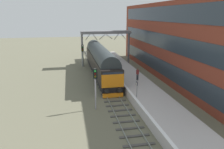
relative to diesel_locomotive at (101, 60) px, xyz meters
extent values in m
plane|color=#63614C|center=(0.00, -5.62, -2.49)|extent=(140.00, 140.00, 0.00)
cube|color=slate|center=(-0.72, -5.62, -2.42)|extent=(0.07, 60.00, 0.15)
cube|color=slate|center=(0.72, -5.62, -2.42)|extent=(0.07, 60.00, 0.15)
cube|color=#464441|center=(0.00, -20.00, -2.45)|extent=(2.50, 0.26, 0.09)
cube|color=#464441|center=(0.00, -18.75, -2.45)|extent=(2.50, 0.26, 0.09)
cube|color=#464441|center=(0.00, -17.50, -2.45)|extent=(2.50, 0.26, 0.09)
cube|color=#464441|center=(0.00, -16.25, -2.45)|extent=(2.50, 0.26, 0.09)
cube|color=#464441|center=(0.00, -15.00, -2.45)|extent=(2.50, 0.26, 0.09)
cube|color=#464441|center=(0.00, -13.75, -2.45)|extent=(2.50, 0.26, 0.09)
cube|color=#464441|center=(0.00, -12.50, -2.45)|extent=(2.50, 0.26, 0.09)
cube|color=#464441|center=(0.00, -11.25, -2.45)|extent=(2.50, 0.26, 0.09)
cube|color=#464441|center=(0.00, -10.00, -2.45)|extent=(2.50, 0.26, 0.09)
cube|color=#464441|center=(0.00, -8.75, -2.45)|extent=(2.50, 0.26, 0.09)
cube|color=#464441|center=(0.00, -7.50, -2.45)|extent=(2.50, 0.26, 0.09)
cube|color=#464441|center=(0.00, -6.25, -2.45)|extent=(2.50, 0.26, 0.09)
cube|color=#464441|center=(0.00, -5.00, -2.45)|extent=(2.50, 0.26, 0.09)
cube|color=#464441|center=(0.00, -3.75, -2.45)|extent=(2.50, 0.26, 0.09)
cube|color=#464441|center=(0.00, -2.50, -2.45)|extent=(2.50, 0.26, 0.09)
cube|color=#464441|center=(0.00, -1.25, -2.45)|extent=(2.50, 0.26, 0.09)
cube|color=#464441|center=(0.00, 0.00, -2.45)|extent=(2.50, 0.26, 0.09)
cube|color=#464441|center=(0.00, 1.25, -2.45)|extent=(2.50, 0.26, 0.09)
cube|color=#464441|center=(0.00, 2.50, -2.45)|extent=(2.50, 0.26, 0.09)
cube|color=#464441|center=(0.00, 3.75, -2.45)|extent=(2.50, 0.26, 0.09)
cube|color=#464441|center=(0.00, 5.00, -2.45)|extent=(2.50, 0.26, 0.09)
cube|color=#464441|center=(0.00, 6.25, -2.45)|extent=(2.50, 0.26, 0.09)
cube|color=#464441|center=(0.00, 7.50, -2.45)|extent=(2.50, 0.26, 0.09)
cube|color=#464441|center=(0.00, 8.75, -2.45)|extent=(2.50, 0.26, 0.09)
cube|color=#464441|center=(0.00, 10.00, -2.45)|extent=(2.50, 0.26, 0.09)
cube|color=#464441|center=(0.00, 11.25, -2.45)|extent=(2.50, 0.26, 0.09)
cube|color=#464441|center=(0.00, 12.50, -2.45)|extent=(2.50, 0.26, 0.09)
cube|color=#464441|center=(0.00, 13.75, -2.45)|extent=(2.50, 0.26, 0.09)
cube|color=#464441|center=(0.00, 15.00, -2.45)|extent=(2.50, 0.26, 0.09)
cube|color=#464441|center=(0.00, 16.25, -2.45)|extent=(2.50, 0.26, 0.09)
cube|color=#464441|center=(0.00, 17.50, -2.45)|extent=(2.50, 0.26, 0.09)
cube|color=#464441|center=(0.00, 18.75, -2.45)|extent=(2.50, 0.26, 0.09)
cube|color=#464441|center=(0.00, 20.00, -2.45)|extent=(2.50, 0.26, 0.09)
cube|color=#464441|center=(0.00, 21.25, -2.45)|extent=(2.50, 0.26, 0.09)
cube|color=#464441|center=(0.00, 22.50, -2.45)|extent=(2.50, 0.26, 0.09)
cube|color=#464441|center=(0.00, 23.75, -2.45)|extent=(2.50, 0.26, 0.09)
cube|color=#AFAAA8|center=(3.60, -5.62, -1.99)|extent=(4.00, 44.00, 1.00)
cube|color=white|center=(1.75, -5.62, -1.49)|extent=(0.30, 44.00, 0.01)
cube|color=brown|center=(11.20, -2.76, 3.11)|extent=(5.66, 37.51, 11.20)
cube|color=#2C3641|center=(8.34, -2.76, -0.44)|extent=(0.06, 34.51, 2.09)
cube|color=#2C3641|center=(8.34, -2.76, 3.30)|extent=(0.06, 34.51, 2.09)
cube|color=#2C3641|center=(8.34, -2.76, 7.03)|extent=(0.06, 34.51, 2.09)
cube|color=black|center=(0.00, 0.04, -1.67)|extent=(2.56, 19.85, 0.60)
cube|color=black|center=(0.00, 0.04, -0.32)|extent=(2.70, 19.85, 2.10)
cylinder|color=#2A3133|center=(0.00, 0.04, 0.91)|extent=(2.56, 18.26, 2.57)
cube|color=orange|center=(0.00, -9.93, -0.47)|extent=(2.65, 0.08, 1.58)
cube|color=#232D3D|center=(0.00, -9.91, 0.26)|extent=(2.38, 0.04, 0.64)
cube|color=#232D3D|center=(1.37, 0.04, -0.02)|extent=(0.04, 13.89, 0.44)
cylinder|color=black|center=(-0.75, -10.14, -1.57)|extent=(0.48, 0.35, 0.48)
cylinder|color=black|center=(0.75, -10.14, -1.57)|extent=(0.48, 0.35, 0.48)
cube|color=orange|center=(0.00, -9.99, -2.20)|extent=(2.43, 0.36, 0.47)
cylinder|color=black|center=(0.00, -8.01, -1.97)|extent=(1.64, 1.04, 1.04)
cylinder|color=black|center=(0.00, -6.91, -1.97)|extent=(1.64, 1.04, 1.04)
cylinder|color=black|center=(0.00, -5.81, -1.97)|extent=(1.64, 1.04, 1.04)
cylinder|color=black|center=(0.00, 5.88, -1.97)|extent=(1.64, 1.04, 1.04)
cylinder|color=black|center=(0.00, 6.98, -1.97)|extent=(1.64, 1.04, 1.04)
cylinder|color=black|center=(0.00, 8.08, -1.97)|extent=(1.64, 1.04, 1.04)
cylinder|color=gray|center=(-2.39, -12.88, -0.34)|extent=(0.14, 0.14, 4.30)
cube|color=black|center=(-2.39, -12.94, 1.31)|extent=(0.44, 0.10, 0.99)
cylinder|color=green|center=(-2.39, -13.00, 1.61)|extent=(0.20, 0.06, 0.20)
cylinder|color=#500807|center=(-2.39, -13.00, 1.33)|extent=(0.20, 0.06, 0.20)
cylinder|color=#53470A|center=(-2.39, -13.00, 1.05)|extent=(0.20, 0.06, 0.20)
cylinder|color=gray|center=(-2.39, 6.54, -0.42)|extent=(0.14, 0.14, 4.14)
cube|color=black|center=(-2.39, 6.48, 1.02)|extent=(0.44, 0.10, 1.27)
cylinder|color=white|center=(-2.39, 6.42, 1.45)|extent=(0.20, 0.06, 0.20)
cylinder|color=#0A3E13|center=(-2.39, 6.42, 1.17)|extent=(0.20, 0.06, 0.20)
cylinder|color=#500807|center=(-2.39, 6.42, 0.89)|extent=(0.20, 0.06, 0.20)
cylinder|color=#53470A|center=(-2.39, 6.42, 0.61)|extent=(0.20, 0.06, 0.20)
cylinder|color=slate|center=(1.99, -12.88, -0.65)|extent=(0.08, 0.08, 1.67)
cube|color=black|center=(1.96, -12.88, 0.01)|extent=(0.05, 0.44, 0.36)
cube|color=white|center=(1.93, -12.88, 0.01)|extent=(0.01, 0.20, 0.24)
cylinder|color=#252932|center=(3.97, -7.05, -1.06)|extent=(0.13, 0.13, 0.84)
cylinder|color=#252932|center=(3.89, -6.87, -1.06)|extent=(0.13, 0.13, 0.84)
cylinder|color=maroon|center=(3.93, -6.96, -0.36)|extent=(0.45, 0.45, 0.56)
sphere|color=brown|center=(3.93, -6.96, 0.05)|extent=(0.22, 0.22, 0.22)
cylinder|color=maroon|center=(4.02, -7.15, -0.36)|extent=(0.09, 0.09, 0.52)
cylinder|color=maroon|center=(3.84, -6.77, -0.36)|extent=(0.09, 0.09, 0.52)
cylinder|color=slate|center=(-2.40, 7.00, 0.52)|extent=(0.36, 0.36, 6.01)
cylinder|color=slate|center=(6.50, 7.00, 0.52)|extent=(0.36, 0.36, 6.01)
cube|color=slate|center=(2.05, 7.00, 3.77)|extent=(9.30, 2.00, 0.50)
cylinder|color=slate|center=(-1.33, 7.00, 2.92)|extent=(0.92, 0.10, 1.18)
cylinder|color=slate|center=(0.02, 7.00, 2.92)|extent=(0.91, 0.10, 1.19)
cylinder|color=slate|center=(1.37, 7.00, 2.92)|extent=(1.13, 0.10, 0.98)
cylinder|color=slate|center=(2.72, 7.00, 2.92)|extent=(1.17, 0.10, 0.93)
cylinder|color=slate|center=(4.07, 7.00, 2.92)|extent=(0.97, 0.10, 1.14)
cylinder|color=slate|center=(5.42, 7.00, 2.92)|extent=(0.99, 0.10, 1.13)
camera|label=1|loc=(-4.77, -33.73, 6.97)|focal=35.19mm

